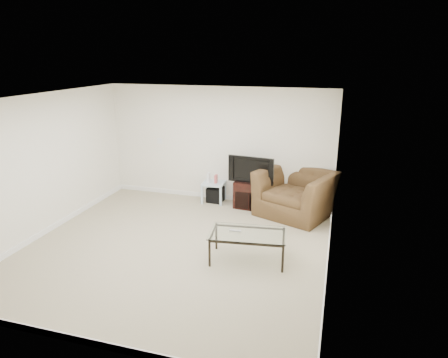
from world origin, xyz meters
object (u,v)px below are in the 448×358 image
(coffee_table, at_px, (248,246))
(tv_stand, at_px, (252,194))
(side_table, at_px, (214,192))
(subwoofer, at_px, (215,195))
(television, at_px, (252,169))
(recliner, at_px, (296,186))

(coffee_table, bearing_deg, tv_stand, 100.76)
(side_table, height_order, subwoofer, side_table)
(tv_stand, distance_m, television, 0.57)
(side_table, distance_m, subwoofer, 0.07)
(tv_stand, relative_size, side_table, 1.50)
(tv_stand, bearing_deg, coffee_table, -74.70)
(side_table, xyz_separation_m, subwoofer, (0.03, 0.02, -0.07))
(tv_stand, xyz_separation_m, coffee_table, (0.43, -2.26, -0.06))
(television, distance_m, subwoofer, 1.11)
(recliner, bearing_deg, subwoofer, -165.93)
(side_table, height_order, coffee_table, coffee_table)
(recliner, bearing_deg, television, -164.77)
(recliner, distance_m, coffee_table, 2.21)
(subwoofer, height_order, coffee_table, coffee_table)
(side_table, relative_size, subwoofer, 1.43)
(television, height_order, side_table, television)
(side_table, xyz_separation_m, coffee_table, (1.31, -2.35, 0.01))
(tv_stand, bearing_deg, recliner, -4.10)
(tv_stand, bearing_deg, side_table, 178.70)
(side_table, distance_m, coffee_table, 2.69)
(television, distance_m, side_table, 1.09)
(tv_stand, relative_size, television, 0.77)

